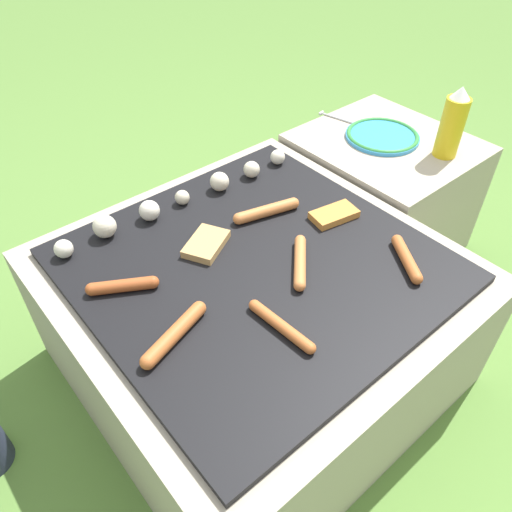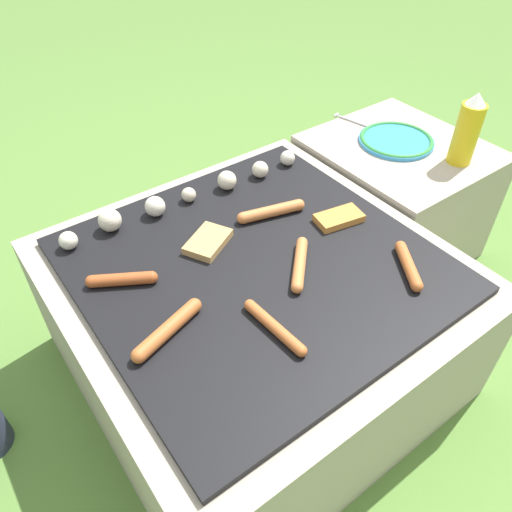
{
  "view_description": "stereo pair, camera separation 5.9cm",
  "coord_description": "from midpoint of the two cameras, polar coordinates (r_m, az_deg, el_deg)",
  "views": [
    {
      "loc": [
        -0.57,
        -0.68,
        1.23
      ],
      "look_at": [
        0.0,
        0.0,
        0.43
      ],
      "focal_mm": 35.0,
      "sensor_mm": 36.0,
      "label": 1
    },
    {
      "loc": [
        -0.52,
        -0.71,
        1.23
      ],
      "look_at": [
        0.0,
        0.0,
        0.43
      ],
      "focal_mm": 35.0,
      "sensor_mm": 36.0,
      "label": 2
    }
  ],
  "objects": [
    {
      "name": "ground_plane",
      "position": [
        1.51,
        -1.15,
        -12.24
      ],
      "size": [
        14.0,
        14.0,
        0.0
      ],
      "primitive_type": "plane",
      "color": "#567F38"
    },
    {
      "name": "grill",
      "position": [
        1.35,
        -1.26,
        -7.2
      ],
      "size": [
        0.91,
        0.91,
        0.41
      ],
      "color": "#A89E8C",
      "rests_on": "ground_plane"
    },
    {
      "name": "side_ledge",
      "position": [
        1.84,
        12.92,
        7.02
      ],
      "size": [
        0.49,
        0.54,
        0.41
      ],
      "color": "#A89E8C",
      "rests_on": "ground_plane"
    },
    {
      "name": "sausage_back_left",
      "position": [
        1.05,
        1.26,
        -8.03
      ],
      "size": [
        0.04,
        0.19,
        0.03
      ],
      "color": "#B7602D",
      "rests_on": "grill"
    },
    {
      "name": "sausage_mid_left",
      "position": [
        1.24,
        15.52,
        -0.32
      ],
      "size": [
        0.1,
        0.14,
        0.03
      ],
      "color": "#B7602D",
      "rests_on": "grill"
    },
    {
      "name": "sausage_front_right",
      "position": [
        1.19,
        3.63,
        -0.71
      ],
      "size": [
        0.14,
        0.14,
        0.03
      ],
      "color": "#C6753D",
      "rests_on": "grill"
    },
    {
      "name": "sausage_back_center",
      "position": [
        1.17,
        -16.42,
        -3.32
      ],
      "size": [
        0.15,
        0.1,
        0.03
      ],
      "color": "#A34C23",
      "rests_on": "grill"
    },
    {
      "name": "sausage_mid_right",
      "position": [
        1.05,
        -10.91,
        -8.76
      ],
      "size": [
        0.19,
        0.08,
        0.03
      ],
      "color": "#B7602D",
      "rests_on": "grill"
    },
    {
      "name": "sausage_front_center",
      "position": [
        1.34,
        -0.06,
        5.16
      ],
      "size": [
        0.19,
        0.07,
        0.03
      ],
      "color": "#C6753D",
      "rests_on": "grill"
    },
    {
      "name": "bread_slice_center",
      "position": [
        1.25,
        -7.07,
        1.37
      ],
      "size": [
        0.14,
        0.13,
        0.02
      ],
      "color": "tan",
      "rests_on": "grill"
    },
    {
      "name": "bread_slice_right",
      "position": [
        1.34,
        7.69,
        4.66
      ],
      "size": [
        0.13,
        0.09,
        0.02
      ],
      "color": "#D18438",
      "rests_on": "grill"
    },
    {
      "name": "mushroom_row",
      "position": [
        1.38,
        -10.41,
        6.34
      ],
      "size": [
        0.73,
        0.08,
        0.06
      ],
      "color": "silver",
      "rests_on": "grill"
    },
    {
      "name": "plate_colorful",
      "position": [
        1.74,
        13.28,
        13.21
      ],
      "size": [
        0.24,
        0.24,
        0.02
      ],
      "color": "#338CCC",
      "rests_on": "side_ledge"
    },
    {
      "name": "condiment_bottle",
      "position": [
        1.66,
        20.42,
        14.01
      ],
      "size": [
        0.07,
        0.07,
        0.22
      ],
      "color": "gold",
      "rests_on": "side_ledge"
    },
    {
      "name": "fork_utensil",
      "position": [
        1.83,
        8.81,
        15.16
      ],
      "size": [
        0.06,
        0.2,
        0.01
      ],
      "color": "silver",
      "rests_on": "side_ledge"
    }
  ]
}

